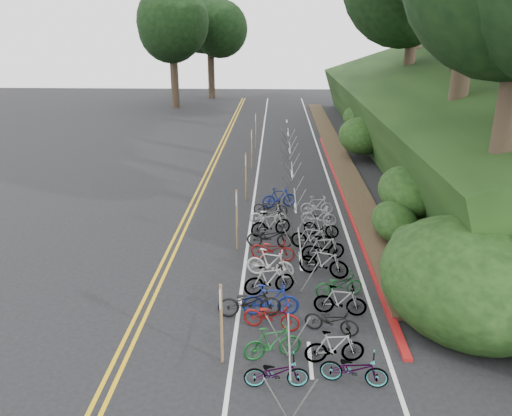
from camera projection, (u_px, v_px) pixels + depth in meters
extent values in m
plane|color=black|center=(205.00, 316.00, 15.37)|extent=(120.00, 120.00, 0.00)
cube|color=gold|center=(190.00, 206.00, 24.84)|extent=(0.12, 80.00, 0.01)
cube|color=gold|center=(196.00, 206.00, 24.83)|extent=(0.12, 80.00, 0.01)
cube|color=silver|center=(253.00, 207.00, 24.72)|extent=(0.12, 80.00, 0.01)
cube|color=silver|center=(338.00, 208.00, 24.56)|extent=(0.12, 80.00, 0.01)
cube|color=silver|center=(310.00, 360.00, 13.37)|extent=(0.10, 1.60, 0.01)
cube|color=silver|center=(301.00, 261.00, 19.00)|extent=(0.10, 1.60, 0.01)
cube|color=silver|center=(295.00, 207.00, 24.64)|extent=(0.10, 1.60, 0.01)
cube|color=silver|center=(292.00, 174.00, 30.27)|extent=(0.10, 1.60, 0.01)
cube|color=silver|center=(290.00, 151.00, 35.90)|extent=(0.10, 1.60, 0.01)
cube|color=silver|center=(288.00, 134.00, 41.54)|extent=(0.10, 1.60, 0.01)
cube|color=silver|center=(287.00, 121.00, 47.17)|extent=(0.10, 1.60, 0.01)
cube|color=maroon|center=(343.00, 194.00, 26.40)|extent=(0.25, 28.00, 0.10)
cube|color=black|center=(441.00, 113.00, 34.55)|extent=(12.32, 44.00, 9.11)
cube|color=#382819|center=(336.00, 150.00, 35.75)|extent=(1.40, 44.00, 0.16)
ellipsoid|color=#284C19|center=(419.00, 249.00, 17.55)|extent=(2.00, 2.80, 1.60)
ellipsoid|color=#284C19|center=(409.00, 191.00, 22.04)|extent=(2.60, 3.64, 2.08)
ellipsoid|color=#284C19|center=(405.00, 150.00, 27.48)|extent=(2.20, 3.08, 1.76)
ellipsoid|color=#284C19|center=(361.00, 136.00, 33.32)|extent=(3.00, 4.20, 2.40)
ellipsoid|color=#284C19|center=(358.00, 118.00, 38.87)|extent=(2.40, 3.36, 1.92)
ellipsoid|color=#284C19|center=(367.00, 102.00, 42.34)|extent=(2.80, 3.92, 2.24)
ellipsoid|color=#284C19|center=(394.00, 221.00, 20.43)|extent=(1.80, 2.52, 1.44)
ellipsoid|color=#284C19|center=(403.00, 126.00, 31.00)|extent=(3.20, 4.48, 2.56)
ellipsoid|color=black|center=(469.00, 279.00, 15.12)|extent=(5.28, 6.16, 3.52)
cylinder|color=#2D2319|center=(502.00, 156.00, 16.31)|extent=(0.84, 0.84, 6.42)
cylinder|color=#2D2319|center=(461.00, 75.00, 24.09)|extent=(0.89, 0.89, 7.41)
cylinder|color=#2D2319|center=(460.00, 44.00, 31.10)|extent=(0.95, 0.95, 8.39)
cylinder|color=#2D2319|center=(410.00, 56.00, 39.04)|extent=(0.87, 0.87, 6.91)
cylinder|color=#2D2319|center=(417.00, 38.00, 46.05)|extent=(0.92, 0.92, 7.90)
cylinder|color=#2D2319|center=(175.00, 78.00, 54.05)|extent=(0.84, 0.84, 6.42)
ellipsoid|color=black|center=(171.00, 20.00, 52.05)|extent=(8.78, 8.78, 8.34)
cylinder|color=#2D2319|center=(211.00, 74.00, 61.53)|extent=(0.82, 0.82, 5.92)
ellipsoid|color=black|center=(210.00, 28.00, 59.73)|extent=(7.68, 7.68, 7.30)
cylinder|color=gray|center=(289.00, 344.00, 11.94)|extent=(0.05, 2.67, 0.05)
cylinder|color=gray|center=(277.00, 401.00, 11.00)|extent=(0.63, 0.04, 1.23)
cylinder|color=gray|center=(303.00, 402.00, 10.98)|extent=(0.63, 0.04, 1.23)
cylinder|color=gray|center=(277.00, 336.00, 13.32)|extent=(0.63, 0.04, 1.23)
cylinder|color=gray|center=(298.00, 337.00, 13.30)|extent=(0.63, 0.04, 1.23)
cylinder|color=gray|center=(300.00, 244.00, 17.68)|extent=(0.05, 3.00, 0.05)
cylinder|color=gray|center=(293.00, 277.00, 16.57)|extent=(0.58, 0.04, 1.13)
cylinder|color=gray|center=(310.00, 277.00, 16.55)|extent=(0.58, 0.04, 1.13)
cylinder|color=gray|center=(291.00, 243.00, 19.20)|extent=(0.58, 0.04, 1.13)
cylinder|color=gray|center=(305.00, 243.00, 19.18)|extent=(0.58, 0.04, 1.13)
cylinder|color=gray|center=(295.00, 199.00, 22.37)|extent=(0.05, 3.00, 0.05)
cylinder|color=gray|center=(289.00, 222.00, 21.26)|extent=(0.58, 0.04, 1.13)
cylinder|color=gray|center=(303.00, 222.00, 21.24)|extent=(0.58, 0.04, 1.13)
cylinder|color=gray|center=(288.00, 200.00, 23.89)|extent=(0.58, 0.04, 1.13)
cylinder|color=gray|center=(300.00, 201.00, 23.87)|extent=(0.58, 0.04, 1.13)
cylinder|color=gray|center=(292.00, 169.00, 27.07)|extent=(0.05, 3.00, 0.05)
cylinder|color=gray|center=(287.00, 187.00, 25.96)|extent=(0.58, 0.04, 1.13)
cylinder|color=gray|center=(298.00, 187.00, 25.94)|extent=(0.58, 0.04, 1.13)
cylinder|color=gray|center=(286.00, 172.00, 28.59)|extent=(0.58, 0.04, 1.13)
cylinder|color=gray|center=(296.00, 172.00, 28.57)|extent=(0.58, 0.04, 1.13)
cylinder|color=gray|center=(290.00, 148.00, 31.76)|extent=(0.05, 3.00, 0.05)
cylinder|color=gray|center=(286.00, 162.00, 30.65)|extent=(0.58, 0.04, 1.13)
cylinder|color=gray|center=(295.00, 162.00, 30.63)|extent=(0.58, 0.04, 1.13)
cylinder|color=gray|center=(285.00, 151.00, 33.28)|extent=(0.58, 0.04, 1.13)
cylinder|color=gray|center=(293.00, 151.00, 33.26)|extent=(0.58, 0.04, 1.13)
cylinder|color=gray|center=(288.00, 132.00, 36.46)|extent=(0.05, 3.00, 0.05)
cylinder|color=gray|center=(285.00, 144.00, 35.35)|extent=(0.58, 0.04, 1.13)
cylinder|color=gray|center=(293.00, 144.00, 35.33)|extent=(0.58, 0.04, 1.13)
cylinder|color=gray|center=(284.00, 136.00, 37.98)|extent=(0.58, 0.04, 1.13)
cylinder|color=gray|center=(292.00, 136.00, 37.96)|extent=(0.58, 0.04, 1.13)
cylinder|color=brown|center=(221.00, 324.00, 12.88)|extent=(0.08, 0.08, 2.33)
cube|color=silver|center=(221.00, 297.00, 12.60)|extent=(0.02, 0.40, 0.50)
cylinder|color=brown|center=(237.00, 220.00, 19.61)|extent=(0.08, 0.08, 2.50)
cube|color=silver|center=(236.00, 198.00, 19.30)|extent=(0.02, 0.40, 0.50)
cylinder|color=brown|center=(246.00, 177.00, 25.25)|extent=(0.08, 0.08, 2.50)
cube|color=silver|center=(246.00, 160.00, 24.94)|extent=(0.02, 0.40, 0.50)
cylinder|color=brown|center=(252.00, 150.00, 30.88)|extent=(0.08, 0.08, 2.50)
cube|color=silver|center=(252.00, 135.00, 30.57)|extent=(0.02, 0.40, 0.50)
cylinder|color=brown|center=(256.00, 131.00, 36.51)|extent=(0.08, 0.08, 2.50)
cube|color=silver|center=(256.00, 118.00, 36.20)|extent=(0.02, 0.40, 0.50)
imported|color=black|center=(250.00, 301.00, 15.22)|extent=(0.87, 2.01, 1.03)
imported|color=slate|center=(276.00, 372.00, 12.24)|extent=(0.64, 1.64, 0.85)
imported|color=slate|center=(354.00, 369.00, 12.34)|extent=(0.91, 1.77, 0.89)
imported|color=#144C1E|center=(272.00, 343.00, 13.28)|extent=(0.90, 1.68, 0.97)
imported|color=slate|center=(335.00, 347.00, 13.12)|extent=(0.62, 1.65, 0.97)
imported|color=maroon|center=(271.00, 315.00, 14.61)|extent=(0.93, 1.78, 0.89)
imported|color=black|center=(332.00, 320.00, 14.42)|extent=(1.01, 1.69, 0.84)
imported|color=navy|center=(271.00, 300.00, 15.27)|extent=(0.57, 1.78, 1.06)
imported|color=slate|center=(340.00, 301.00, 15.31)|extent=(0.68, 1.68, 0.98)
imported|color=slate|center=(269.00, 279.00, 16.52)|extent=(0.97, 1.80, 1.04)
imported|color=#144C1E|center=(339.00, 284.00, 16.41)|extent=(0.93, 1.70, 0.85)
imported|color=beige|center=(270.00, 263.00, 17.66)|extent=(0.95, 1.82, 1.06)
imported|color=slate|center=(324.00, 262.00, 17.70)|extent=(1.14, 1.89, 1.10)
imported|color=maroon|center=(273.00, 249.00, 18.98)|extent=(0.91, 1.78, 0.89)
imported|color=slate|center=(323.00, 248.00, 18.91)|extent=(0.86, 1.78, 1.03)
imported|color=black|center=(270.00, 236.00, 20.03)|extent=(0.75, 1.87, 0.96)
imported|color=slate|center=(312.00, 237.00, 19.85)|extent=(0.94, 1.79, 1.03)
imported|color=slate|center=(271.00, 224.00, 21.16)|extent=(1.10, 1.85, 1.07)
imported|color=slate|center=(321.00, 226.00, 21.09)|extent=(0.93, 1.59, 0.92)
imported|color=beige|center=(268.00, 215.00, 22.40)|extent=(0.63, 1.67, 0.87)
imported|color=#9E9EA3|center=(319.00, 216.00, 22.22)|extent=(0.71, 1.63, 0.95)
imported|color=black|center=(270.00, 207.00, 23.48)|extent=(0.84, 1.70, 0.86)
imported|color=#9E9EA3|center=(317.00, 205.00, 23.54)|extent=(0.58, 1.59, 0.94)
imported|color=navy|center=(279.00, 197.00, 24.51)|extent=(0.90, 1.77, 1.02)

